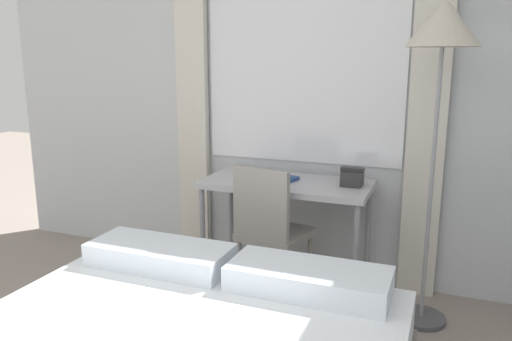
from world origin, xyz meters
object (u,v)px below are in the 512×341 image
object	(u,v)px
desk	(287,192)
telephone	(352,177)
standing_lamp	(442,45)
book	(275,177)
desk_chair	(270,227)

from	to	relation	value
desk	telephone	distance (m)	0.45
standing_lamp	desk	bearing A→B (deg)	173.74
standing_lamp	book	world-z (taller)	standing_lamp
desk_chair	book	bearing A→B (deg)	113.52
desk_chair	telephone	world-z (taller)	desk_chair
desk_chair	telephone	bearing A→B (deg)	41.48
desk	standing_lamp	xyz separation A→B (m)	(0.91, -0.10, 0.94)
telephone	book	bearing A→B (deg)	-178.63
telephone	book	world-z (taller)	telephone
desk	telephone	xyz separation A→B (m)	(0.43, 0.04, 0.13)
desk	book	xyz separation A→B (m)	(-0.09, 0.03, 0.09)
telephone	desk	bearing A→B (deg)	-174.38
desk	standing_lamp	world-z (taller)	standing_lamp
desk_chair	book	xyz separation A→B (m)	(-0.06, 0.26, 0.26)
telephone	book	distance (m)	0.52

